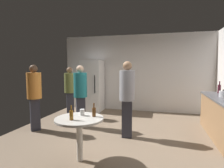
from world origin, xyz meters
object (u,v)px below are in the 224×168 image
(refrigerator, at_px, (93,86))
(person_in_olive_shirt, at_px, (70,88))
(beer_bottle_amber, at_px, (71,115))
(wine_bottle_on_counter, at_px, (219,89))
(person_in_gray_shirt, at_px, (127,93))
(person_in_orange_shirt, at_px, (34,92))
(foreground_table, at_px, (79,124))
(beer_bottle_brown, at_px, (94,112))
(kettle, at_px, (223,94))
(plastic_cup_white, at_px, (82,112))
(person_in_teal_shirt, at_px, (80,91))

(refrigerator, height_order, person_in_olive_shirt, refrigerator)
(refrigerator, height_order, beer_bottle_amber, refrigerator)
(wine_bottle_on_counter, relative_size, person_in_gray_shirt, 0.18)
(person_in_olive_shirt, xyz_separation_m, person_in_orange_shirt, (-0.25, -1.35, 0.04))
(person_in_gray_shirt, bearing_deg, person_in_olive_shirt, -126.50)
(person_in_orange_shirt, bearing_deg, foreground_table, 12.85)
(refrigerator, distance_m, foreground_table, 3.58)
(foreground_table, height_order, person_in_gray_shirt, person_in_gray_shirt)
(person_in_gray_shirt, bearing_deg, beer_bottle_brown, -24.17)
(person_in_olive_shirt, bearing_deg, refrigerator, 126.11)
(kettle, xyz_separation_m, person_in_gray_shirt, (-2.05, -0.56, 0.02))
(plastic_cup_white, bearing_deg, wine_bottle_on_counter, 40.39)
(person_in_gray_shirt, relative_size, person_in_orange_shirt, 1.04)
(wine_bottle_on_counter, height_order, foreground_table, wine_bottle_on_counter)
(refrigerator, bearing_deg, foreground_table, -72.49)
(foreground_table, relative_size, person_in_teal_shirt, 0.50)
(person_in_orange_shirt, bearing_deg, beer_bottle_amber, 8.50)
(beer_bottle_amber, xyz_separation_m, plastic_cup_white, (0.05, 0.29, -0.03))
(foreground_table, distance_m, beer_bottle_amber, 0.25)
(plastic_cup_white, bearing_deg, kettle, 31.95)
(person_in_teal_shirt, bearing_deg, plastic_cup_white, -8.79)
(wine_bottle_on_counter, bearing_deg, beer_bottle_amber, -136.77)
(beer_bottle_brown, distance_m, person_in_gray_shirt, 1.17)
(foreground_table, relative_size, plastic_cup_white, 7.27)
(wine_bottle_on_counter, bearing_deg, plastic_cup_white, -139.61)
(plastic_cup_white, height_order, person_in_teal_shirt, person_in_teal_shirt)
(kettle, distance_m, plastic_cup_white, 3.12)
(person_in_gray_shirt, height_order, person_in_orange_shirt, person_in_gray_shirt)
(beer_bottle_brown, bearing_deg, beer_bottle_amber, -133.91)
(beer_bottle_brown, height_order, person_in_orange_shirt, person_in_orange_shirt)
(wine_bottle_on_counter, distance_m, person_in_gray_shirt, 2.49)
(person_in_orange_shirt, bearing_deg, person_in_gray_shirt, 49.16)
(foreground_table, bearing_deg, person_in_teal_shirt, 114.04)
(person_in_gray_shirt, bearing_deg, kettle, 99.56)
(plastic_cup_white, relative_size, person_in_teal_shirt, 0.07)
(beer_bottle_amber, distance_m, beer_bottle_brown, 0.39)
(kettle, distance_m, wine_bottle_on_counter, 0.70)
(beer_bottle_brown, bearing_deg, person_in_gray_shirt, 71.54)
(foreground_table, bearing_deg, plastic_cup_white, 95.66)
(beer_bottle_amber, relative_size, person_in_gray_shirt, 0.14)
(kettle, distance_m, beer_bottle_amber, 3.32)
(wine_bottle_on_counter, xyz_separation_m, plastic_cup_white, (-2.74, -2.33, -0.23))
(person_in_olive_shirt, distance_m, person_in_orange_shirt, 1.38)
(person_in_teal_shirt, distance_m, person_in_orange_shirt, 1.11)
(person_in_olive_shirt, distance_m, person_in_teal_shirt, 1.11)
(kettle, relative_size, wine_bottle_on_counter, 0.79)
(beer_bottle_brown, distance_m, person_in_teal_shirt, 1.75)
(foreground_table, xyz_separation_m, beer_bottle_brown, (0.21, 0.14, 0.19))
(person_in_gray_shirt, xyz_separation_m, person_in_orange_shirt, (-2.28, -0.14, -0.04))
(foreground_table, xyz_separation_m, person_in_teal_shirt, (-0.72, 1.62, 0.31))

